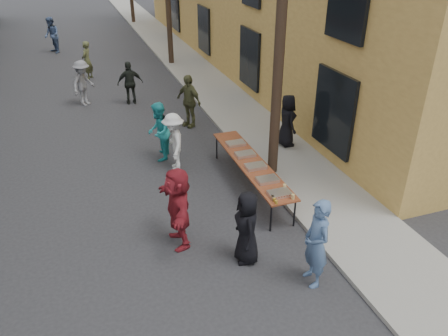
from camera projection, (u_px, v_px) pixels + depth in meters
ground at (133, 283)px, 8.31m from camera, size 120.00×120.00×0.00m
sidewalk at (185, 62)px, 22.18m from camera, size 2.20×60.00×0.10m
utility_pole_near at (282, 1)px, 9.90m from camera, size 0.26×0.26×9.00m
serving_table at (251, 164)px, 11.05m from camera, size 0.70×4.00×0.75m
catering_tray_sausage at (280, 193)px, 9.65m from camera, size 0.50×0.33×0.08m
catering_tray_foil_b at (267, 180)px, 10.19m from camera, size 0.50×0.33×0.08m
catering_tray_buns at (256, 166)px, 10.77m from camera, size 0.50×0.33×0.08m
catering_tray_foil_d at (245, 154)px, 11.35m from camera, size 0.50×0.33×0.08m
catering_tray_buns_end at (236, 143)px, 11.93m from camera, size 0.50×0.33×0.08m
condiment_jar_a at (276, 202)px, 9.34m from camera, size 0.07×0.07×0.08m
condiment_jar_b at (274, 200)px, 9.42m from camera, size 0.07×0.07×0.08m
condiment_jar_c at (272, 197)px, 9.50m from camera, size 0.07×0.07×0.08m
cup_stack at (293, 197)px, 9.49m from camera, size 0.08×0.08×0.12m
guest_front_a at (247, 227)px, 8.55m from camera, size 0.59×0.82×1.56m
guest_front_b at (316, 244)px, 7.92m from camera, size 0.47×0.68×1.80m
guest_front_c at (159, 132)px, 12.46m from camera, size 0.89×1.00×1.71m
guest_front_d at (174, 142)px, 11.96m from camera, size 0.72×1.11×1.63m
guest_front_e at (189, 101)px, 14.61m from camera, size 0.90×1.13×1.79m
guest_queue_back at (178, 207)px, 8.97m from camera, size 0.56×1.67×1.79m
server at (287, 121)px, 13.09m from camera, size 0.54×0.80×1.60m
passerby_left at (83, 83)px, 16.46m from camera, size 1.21×1.25×1.71m
passerby_mid at (130, 83)px, 16.61m from camera, size 0.96×0.41×1.64m
passerby_right at (87, 60)px, 19.47m from camera, size 0.63×0.72×1.67m
passerby_far at (52, 35)px, 23.66m from camera, size 0.98×1.10×1.89m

